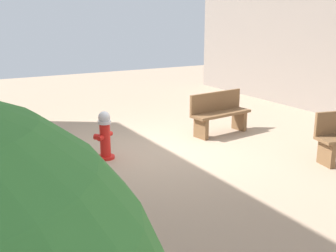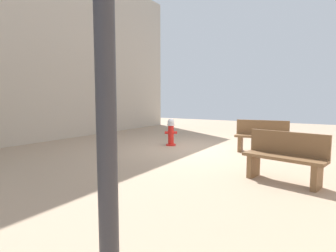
% 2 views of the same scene
% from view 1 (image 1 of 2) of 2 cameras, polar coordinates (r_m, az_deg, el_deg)
% --- Properties ---
extents(ground_plane, '(23.40, 23.40, 0.00)m').
position_cam_1_polar(ground_plane, '(8.38, -1.63, -3.42)').
color(ground_plane, tan).
extents(fire_hydrant, '(0.39, 0.39, 0.92)m').
position_cam_1_polar(fire_hydrant, '(7.90, -8.66, -1.23)').
color(fire_hydrant, red).
rests_on(fire_hydrant, ground_plane).
extents(bench_near, '(1.53, 0.62, 0.95)m').
position_cam_1_polar(bench_near, '(9.56, 7.02, 1.82)').
color(bench_near, brown).
rests_on(bench_near, ground_plane).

